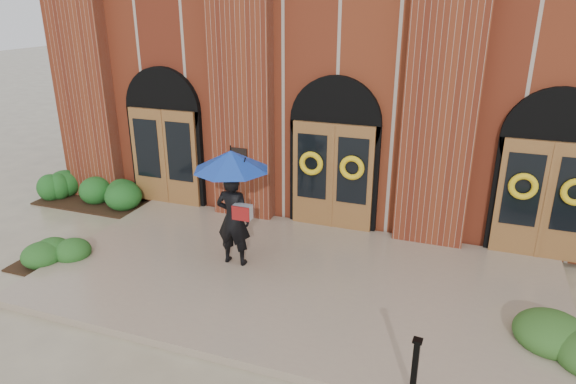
% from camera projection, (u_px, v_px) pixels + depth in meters
% --- Properties ---
extents(ground, '(90.00, 90.00, 0.00)m').
position_uv_depth(ground, '(293.00, 287.00, 9.98)').
color(ground, tan).
rests_on(ground, ground).
extents(landing, '(10.00, 5.30, 0.15)m').
position_uv_depth(landing, '(296.00, 280.00, 10.09)').
color(landing, gray).
rests_on(landing, ground).
extents(church_building, '(16.20, 12.53, 7.00)m').
position_uv_depth(church_building, '(384.00, 57.00, 16.46)').
color(church_building, maroon).
rests_on(church_building, ground).
extents(man_with_umbrella, '(1.54, 1.54, 2.40)m').
position_uv_depth(man_with_umbrella, '(232.00, 186.00, 10.02)').
color(man_with_umbrella, black).
rests_on(man_with_umbrella, landing).
extents(metal_post, '(0.13, 0.13, 0.93)m').
position_uv_depth(metal_post, '(415.00, 367.00, 6.88)').
color(metal_post, black).
rests_on(metal_post, landing).
extents(hedge_wall_left, '(2.71, 1.08, 0.70)m').
position_uv_depth(hedge_wall_left, '(89.00, 191.00, 13.92)').
color(hedge_wall_left, '#1B511B').
rests_on(hedge_wall_left, ground).
extents(hedge_front_left, '(1.35, 1.16, 0.48)m').
position_uv_depth(hedge_front_left, '(53.00, 253.00, 10.82)').
color(hedge_front_left, '#21501B').
rests_on(hedge_front_left, ground).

